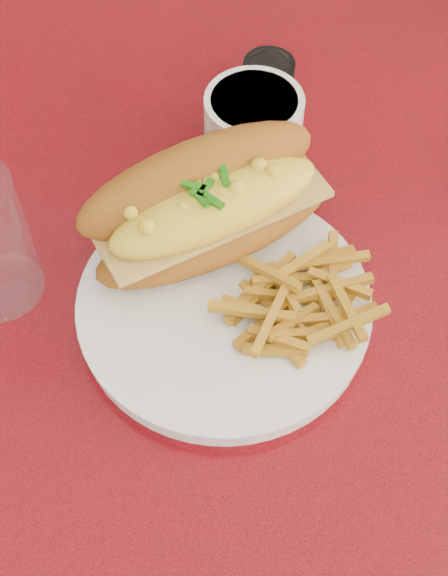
# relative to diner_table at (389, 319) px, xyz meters

# --- Properties ---
(ground) EXTENTS (8.00, 8.00, 0.00)m
(ground) POSITION_rel_diner_table_xyz_m (0.00, 0.00, -0.61)
(ground) COLOR silver
(ground) RESTS_ON ground
(diner_table) EXTENTS (1.23, 0.83, 0.77)m
(diner_table) POSITION_rel_diner_table_xyz_m (0.00, 0.00, 0.00)
(diner_table) COLOR red
(diner_table) RESTS_ON ground
(booth_bench_far) EXTENTS (1.20, 0.51, 0.90)m
(booth_bench_far) POSITION_rel_diner_table_xyz_m (0.00, 0.81, -0.32)
(booth_bench_far) COLOR #94090B
(booth_bench_far) RESTS_ON ground
(dinner_plate) EXTENTS (0.32, 0.32, 0.02)m
(dinner_plate) POSITION_rel_diner_table_xyz_m (-0.18, -0.10, 0.17)
(dinner_plate) COLOR white
(dinner_plate) RESTS_ON diner_table
(mac_hoagie) EXTENTS (0.26, 0.22, 0.10)m
(mac_hoagie) POSITION_rel_diner_table_xyz_m (-0.20, -0.03, 0.22)
(mac_hoagie) COLOR #995818
(mac_hoagie) RESTS_ON dinner_plate
(fries_pile) EXTENTS (0.13, 0.12, 0.03)m
(fries_pile) POSITION_rel_diner_table_xyz_m (-0.12, -0.11, 0.19)
(fries_pile) COLOR gold
(fries_pile) RESTS_ON dinner_plate
(fork) EXTENTS (0.05, 0.16, 0.00)m
(fork) POSITION_rel_diner_table_xyz_m (-0.13, -0.06, 0.18)
(fork) COLOR silver
(fork) RESTS_ON dinner_plate
(gravy_ramekin) EXTENTS (0.12, 0.12, 0.06)m
(gravy_ramekin) POSITION_rel_diner_table_xyz_m (-0.16, 0.12, 0.19)
(gravy_ramekin) COLOR white
(gravy_ramekin) RESTS_ON diner_table
(sauce_cup_left) EXTENTS (0.07, 0.07, 0.03)m
(sauce_cup_left) POSITION_rel_diner_table_xyz_m (-0.15, 0.20, 0.18)
(sauce_cup_left) COLOR black
(sauce_cup_left) RESTS_ON diner_table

